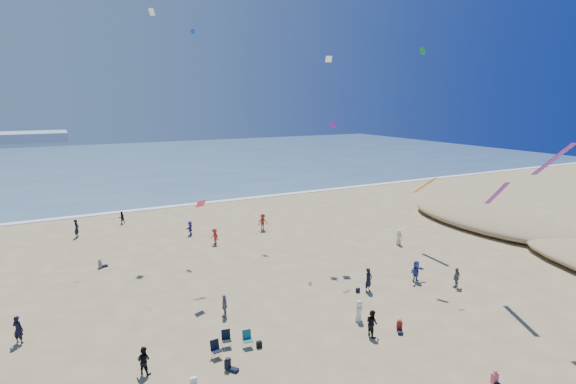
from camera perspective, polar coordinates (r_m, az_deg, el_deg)
ocean at (r=111.82m, az=-22.28°, el=3.35°), size 220.00×100.00×0.06m
surf_line at (r=62.94m, az=-17.60°, el=-2.09°), size 220.00×1.20×0.08m
standing_flyers at (r=38.66m, az=-3.66°, el=-8.84°), size 33.64×38.01×1.94m
seated_group at (r=27.85m, az=2.86°, el=-18.33°), size 17.02×31.72×0.84m
chair_cluster at (r=27.66m, az=-7.31°, el=-18.46°), size 2.66×1.48×1.00m
white_tote at (r=25.39m, az=-11.91°, el=-22.42°), size 0.35×0.20×0.40m
black_backpack at (r=27.97m, az=-3.68°, el=-18.75°), size 0.30×0.22×0.38m
navy_bag at (r=35.24m, az=8.86°, el=-12.22°), size 0.28×0.18×0.34m
kites_aloft at (r=36.49m, az=7.92°, el=12.43°), size 40.91×37.29×28.68m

